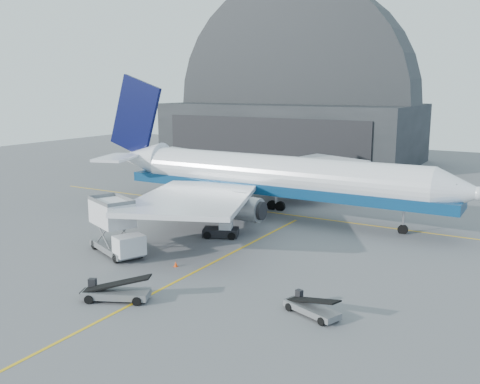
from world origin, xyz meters
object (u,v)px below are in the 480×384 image
Objects in this scene: catering_truck at (115,228)px; belt_loader_b at (311,308)px; belt_loader_a at (115,292)px; pushback_tug at (222,231)px; airliner at (265,176)px.

catering_truck is 21.76m from belt_loader_b.
belt_loader_a is (7.88, -8.50, -1.88)m from catering_truck.
belt_loader_a is at bearing -23.88° from catering_truck.
pushback_tug is 0.92× the size of belt_loader_b.
belt_loader_b is (15.76, -13.46, -0.11)m from pushback_tug.
belt_loader_b is (16.40, -24.27, -4.31)m from airliner.
catering_truck is 1.84× the size of pushback_tug.
belt_loader_b is (13.49, 4.88, -0.09)m from belt_loader_a.
pushback_tug is at bearing 159.75° from belt_loader_b.
airliner is 10.91× the size of belt_loader_b.
catering_truck reaches higher than belt_loader_a.
catering_truck reaches higher than belt_loader_b.
airliner is 9.47× the size of belt_loader_a.
airliner is at bearing 69.97° from pushback_tug.
airliner reaches higher than pushback_tug.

